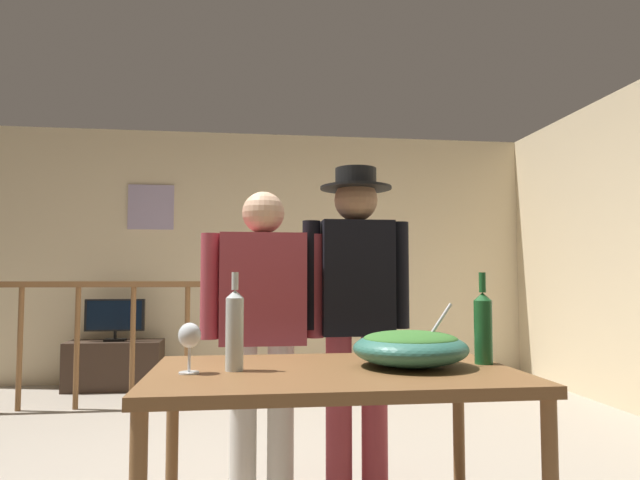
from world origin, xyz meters
name	(u,v)px	position (x,y,z in m)	size (l,w,h in m)	color
back_wall	(252,256)	(0.00, 3.12, 1.32)	(6.11, 0.10, 2.65)	beige
framed_picture	(151,207)	(-1.06, 3.06, 1.83)	(0.47, 0.03, 0.47)	#A192B0
stair_railing	(191,325)	(-0.53, 1.92, 0.68)	(3.68, 0.10, 1.11)	brown
tv_console	(115,365)	(-1.33, 2.77, 0.23)	(0.90, 0.40, 0.47)	#38281E
flat_screen_tv	(115,316)	(-1.33, 2.74, 0.71)	(0.56, 0.12, 0.41)	black
serving_table	(334,389)	(0.25, -1.04, 0.68)	(1.30, 0.84, 0.76)	brown
salad_bowl	(410,346)	(0.54, -1.02, 0.83)	(0.43, 0.43, 0.23)	#337060
wine_glass	(190,338)	(-0.26, -1.07, 0.88)	(0.08, 0.08, 0.17)	silver
wine_bottle_green	(483,326)	(0.83, -0.99, 0.90)	(0.07, 0.07, 0.35)	#1E5628
wine_bottle_clear	(235,329)	(-0.11, -1.03, 0.90)	(0.06, 0.06, 0.35)	silver
mug_teal	(428,345)	(0.69, -0.77, 0.80)	(0.11, 0.08, 0.09)	teal
person_standing_left	(263,318)	(0.01, -0.27, 0.89)	(0.60, 0.22, 1.51)	beige
person_standing_right	(356,301)	(0.48, -0.27, 0.97)	(0.54, 0.36, 1.64)	#9E3842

